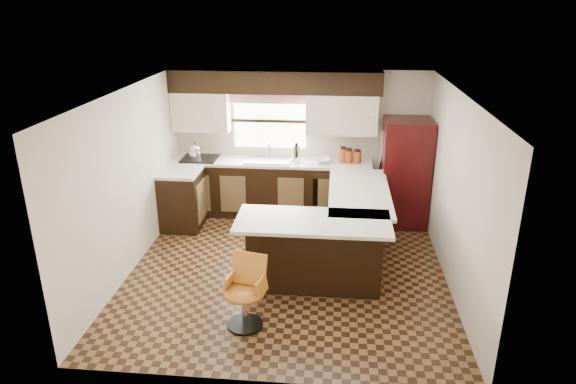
# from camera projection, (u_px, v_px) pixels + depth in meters

# --- Properties ---
(floor) EXTENTS (4.40, 4.40, 0.00)m
(floor) POSITION_uv_depth(u_px,v_px,m) (288.00, 269.00, 7.00)
(floor) COLOR #49301A
(floor) RESTS_ON ground
(ceiling) EXTENTS (4.40, 4.40, 0.00)m
(ceiling) POSITION_uv_depth(u_px,v_px,m) (287.00, 93.00, 6.14)
(ceiling) COLOR silver
(ceiling) RESTS_ON wall_back
(wall_back) EXTENTS (4.40, 0.00, 4.40)m
(wall_back) POSITION_uv_depth(u_px,v_px,m) (300.00, 142.00, 8.62)
(wall_back) COLOR beige
(wall_back) RESTS_ON floor
(wall_front) EXTENTS (4.40, 0.00, 4.40)m
(wall_front) POSITION_uv_depth(u_px,v_px,m) (264.00, 273.00, 4.52)
(wall_front) COLOR beige
(wall_front) RESTS_ON floor
(wall_left) EXTENTS (0.00, 4.40, 4.40)m
(wall_left) POSITION_uv_depth(u_px,v_px,m) (129.00, 182.00, 6.76)
(wall_left) COLOR beige
(wall_left) RESTS_ON floor
(wall_right) EXTENTS (0.00, 4.40, 4.40)m
(wall_right) POSITION_uv_depth(u_px,v_px,m) (455.00, 192.00, 6.39)
(wall_right) COLOR beige
(wall_right) RESTS_ON floor
(base_cab_back) EXTENTS (3.30, 0.60, 0.90)m
(base_cab_back) POSITION_uv_depth(u_px,v_px,m) (272.00, 189.00, 8.64)
(base_cab_back) COLOR black
(base_cab_back) RESTS_ON floor
(base_cab_left) EXTENTS (0.60, 0.70, 0.90)m
(base_cab_left) POSITION_uv_depth(u_px,v_px,m) (183.00, 200.00, 8.16)
(base_cab_left) COLOR black
(base_cab_left) RESTS_ON floor
(counter_back) EXTENTS (3.30, 0.60, 0.04)m
(counter_back) POSITION_uv_depth(u_px,v_px,m) (271.00, 162.00, 8.48)
(counter_back) COLOR silver
(counter_back) RESTS_ON base_cab_back
(counter_left) EXTENTS (0.60, 0.70, 0.04)m
(counter_left) POSITION_uv_depth(u_px,v_px,m) (180.00, 172.00, 7.99)
(counter_left) COLOR silver
(counter_left) RESTS_ON base_cab_left
(soffit) EXTENTS (3.40, 0.35, 0.36)m
(soffit) POSITION_uv_depth(u_px,v_px,m) (275.00, 82.00, 8.13)
(soffit) COLOR black
(soffit) RESTS_ON wall_back
(upper_cab_left) EXTENTS (0.94, 0.35, 0.64)m
(upper_cab_left) POSITION_uv_depth(u_px,v_px,m) (201.00, 111.00, 8.41)
(upper_cab_left) COLOR beige
(upper_cab_left) RESTS_ON wall_back
(upper_cab_right) EXTENTS (1.14, 0.35, 0.64)m
(upper_cab_right) POSITION_uv_depth(u_px,v_px,m) (342.00, 114.00, 8.21)
(upper_cab_right) COLOR beige
(upper_cab_right) RESTS_ON wall_back
(window_pane) EXTENTS (1.20, 0.02, 0.90)m
(window_pane) POSITION_uv_depth(u_px,v_px,m) (270.00, 121.00, 8.52)
(window_pane) COLOR white
(window_pane) RESTS_ON wall_back
(valance) EXTENTS (1.30, 0.06, 0.18)m
(valance) POSITION_uv_depth(u_px,v_px,m) (269.00, 98.00, 8.34)
(valance) COLOR #D19B93
(valance) RESTS_ON wall_back
(sink) EXTENTS (0.75, 0.45, 0.03)m
(sink) POSITION_uv_depth(u_px,v_px,m) (268.00, 160.00, 8.45)
(sink) COLOR #B2B2B7
(sink) RESTS_ON counter_back
(dishwasher) EXTENTS (0.58, 0.03, 0.78)m
(dishwasher) POSITION_uv_depth(u_px,v_px,m) (331.00, 198.00, 8.30)
(dishwasher) COLOR black
(dishwasher) RESTS_ON floor
(cooktop) EXTENTS (0.58, 0.50, 0.02)m
(cooktop) POSITION_uv_depth(u_px,v_px,m) (200.00, 158.00, 8.55)
(cooktop) COLOR black
(cooktop) RESTS_ON counter_back
(peninsula_long) EXTENTS (0.60, 1.95, 0.90)m
(peninsula_long) POSITION_uv_depth(u_px,v_px,m) (354.00, 223.00, 7.34)
(peninsula_long) COLOR black
(peninsula_long) RESTS_ON floor
(peninsula_return) EXTENTS (1.65, 0.60, 0.90)m
(peninsula_return) POSITION_uv_depth(u_px,v_px,m) (314.00, 253.00, 6.48)
(peninsula_return) COLOR black
(peninsula_return) RESTS_ON floor
(counter_pen_long) EXTENTS (0.84, 1.95, 0.04)m
(counter_pen_long) POSITION_uv_depth(u_px,v_px,m) (359.00, 192.00, 7.17)
(counter_pen_long) COLOR silver
(counter_pen_long) RESTS_ON peninsula_long
(counter_pen_return) EXTENTS (1.89, 0.84, 0.04)m
(counter_pen_return) POSITION_uv_depth(u_px,v_px,m) (313.00, 222.00, 6.23)
(counter_pen_return) COLOR silver
(counter_pen_return) RESTS_ON peninsula_return
(refrigerator) EXTENTS (0.74, 0.71, 1.72)m
(refrigerator) POSITION_uv_depth(u_px,v_px,m) (405.00, 173.00, 8.15)
(refrigerator) COLOR #34080A
(refrigerator) RESTS_ON floor
(bar_chair) EXTENTS (0.53, 0.53, 0.83)m
(bar_chair) POSITION_uv_depth(u_px,v_px,m) (244.00, 294.00, 5.65)
(bar_chair) COLOR orange
(bar_chair) RESTS_ON floor
(kettle) EXTENTS (0.19, 0.19, 0.26)m
(kettle) POSITION_uv_depth(u_px,v_px,m) (195.00, 150.00, 8.51)
(kettle) COLOR silver
(kettle) RESTS_ON cooktop
(percolator) EXTENTS (0.14, 0.14, 0.28)m
(percolator) POSITION_uv_depth(u_px,v_px,m) (296.00, 153.00, 8.38)
(percolator) COLOR silver
(percolator) RESTS_ON counter_back
(mixing_bowl) EXTENTS (0.32, 0.32, 0.07)m
(mixing_bowl) POSITION_uv_depth(u_px,v_px,m) (322.00, 160.00, 8.38)
(mixing_bowl) COLOR white
(mixing_bowl) RESTS_ON counter_back
(canister_large) EXTENTS (0.12, 0.12, 0.23)m
(canister_large) POSITION_uv_depth(u_px,v_px,m) (343.00, 156.00, 8.34)
(canister_large) COLOR #913A17
(canister_large) RESTS_ON counter_back
(canister_med) EXTENTS (0.14, 0.14, 0.21)m
(canister_med) POSITION_uv_depth(u_px,v_px,m) (348.00, 157.00, 8.34)
(canister_med) COLOR #913A17
(canister_med) RESTS_ON counter_back
(canister_small) EXTENTS (0.13, 0.13, 0.19)m
(canister_small) POSITION_uv_depth(u_px,v_px,m) (357.00, 157.00, 8.33)
(canister_small) COLOR #913A17
(canister_small) RESTS_ON counter_back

